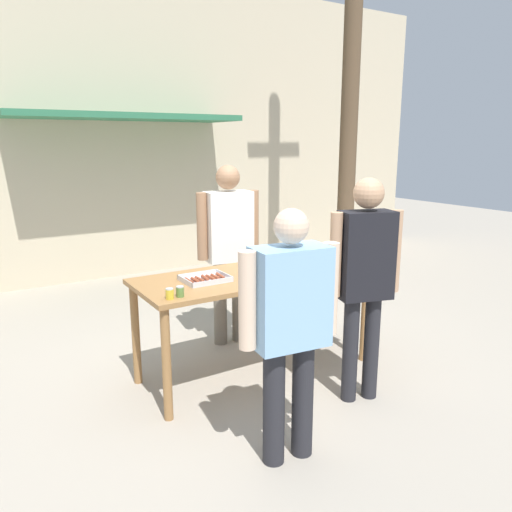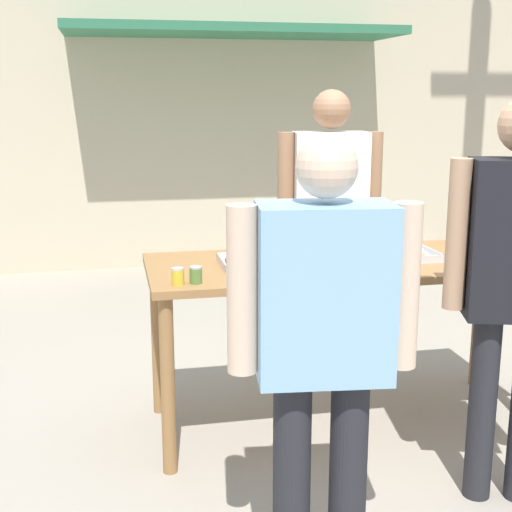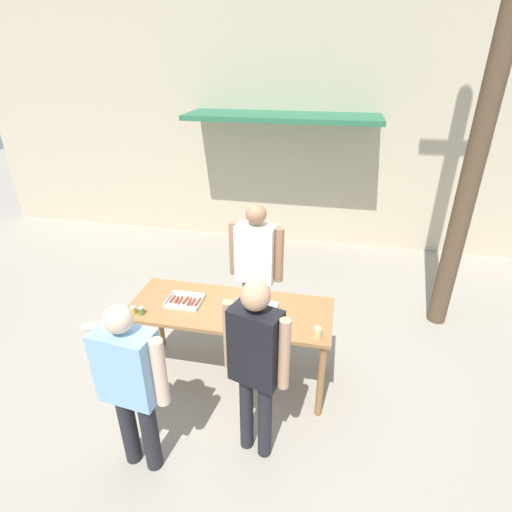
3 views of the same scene
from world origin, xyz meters
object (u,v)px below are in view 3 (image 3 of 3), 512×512
object	(u,v)px
condiment_jar_mustard	(133,310)
beer_cup	(318,332)
food_tray_buns	(256,309)
food_tray_sausages	(185,301)
person_server_behind_table	(256,264)
utility_pole	(502,53)
person_customer_holding_hotdog	(130,379)
person_customer_with_cup	(256,358)
condiment_jar_ketchup	(141,311)

from	to	relation	value
condiment_jar_mustard	beer_cup	bearing A→B (deg)	0.20
food_tray_buns	beer_cup	xyz separation A→B (m)	(0.65, -0.30, 0.03)
food_tray_sausages	food_tray_buns	xyz separation A→B (m)	(0.77, -0.00, 0.00)
person_server_behind_table	utility_pole	bearing A→B (deg)	27.58
beer_cup	person_customer_holding_hotdog	size ratio (longest dim) A/B	0.06
condiment_jar_mustard	person_customer_with_cup	size ratio (longest dim) A/B	0.05
person_customer_holding_hotdog	person_customer_with_cup	xyz separation A→B (m)	(0.96, 0.34, 0.10)
person_server_behind_table	person_customer_holding_hotdog	size ratio (longest dim) A/B	1.10
person_customer_holding_hotdog	utility_pole	distance (m)	4.76
food_tray_buns	person_server_behind_table	size ratio (longest dim) A/B	0.25
condiment_jar_ketchup	person_customer_with_cup	xyz separation A→B (m)	(1.31, -0.58, 0.11)
person_customer_with_cup	utility_pole	size ratio (longest dim) A/B	0.28
condiment_jar_mustard	person_server_behind_table	xyz separation A→B (m)	(1.07, 1.04, 0.12)
utility_pole	food_tray_buns	bearing A→B (deg)	-143.61
food_tray_sausages	person_customer_holding_hotdog	distance (m)	1.21
food_tray_buns	person_customer_with_cup	world-z (taller)	person_customer_with_cup
condiment_jar_ketchup	person_server_behind_table	size ratio (longest dim) A/B	0.04
food_tray_sausages	person_customer_with_cup	world-z (taller)	person_customer_with_cup
condiment_jar_mustard	person_customer_with_cup	world-z (taller)	person_customer_with_cup
person_server_behind_table	food_tray_sausages	bearing A→B (deg)	-124.01
food_tray_buns	beer_cup	size ratio (longest dim) A/B	4.43
condiment_jar_mustard	person_customer_with_cup	bearing A→B (deg)	-22.07
beer_cup	person_customer_with_cup	distance (m)	0.75
condiment_jar_ketchup	beer_cup	size ratio (longest dim) A/B	0.80
condiment_jar_ketchup	utility_pole	distance (m)	4.53
beer_cup	utility_pole	bearing A→B (deg)	50.94
condiment_jar_ketchup	beer_cup	world-z (taller)	beer_cup
person_customer_holding_hotdog	person_server_behind_table	bearing A→B (deg)	-101.57
food_tray_buns	person_customer_with_cup	distance (m)	0.90
condiment_jar_mustard	person_server_behind_table	size ratio (longest dim) A/B	0.04
utility_pole	person_customer_with_cup	bearing A→B (deg)	-129.17
food_tray_buns	person_server_behind_table	distance (m)	0.76
beer_cup	person_customer_holding_hotdog	xyz separation A→B (m)	(-1.43, -0.91, -0.00)
person_customer_holding_hotdog	condiment_jar_mustard	bearing A→B (deg)	-57.84
condiment_jar_mustard	utility_pole	bearing A→B (deg)	29.49
food_tray_buns	person_customer_holding_hotdog	world-z (taller)	person_customer_holding_hotdog
food_tray_sausages	person_customer_holding_hotdog	size ratio (longest dim) A/B	0.22
condiment_jar_ketchup	person_server_behind_table	world-z (taller)	person_server_behind_table
person_server_behind_table	person_customer_with_cup	world-z (taller)	person_server_behind_table
person_customer_with_cup	food_tray_buns	bearing A→B (deg)	-61.59
person_server_behind_table	person_customer_with_cup	distance (m)	1.64
condiment_jar_mustard	utility_pole	world-z (taller)	utility_pole
person_customer_with_cup	condiment_jar_ketchup	bearing A→B (deg)	-7.04
person_customer_with_cup	utility_pole	bearing A→B (deg)	-112.46
food_tray_sausages	food_tray_buns	world-z (taller)	food_tray_buns
beer_cup	person_customer_with_cup	world-z (taller)	person_customer_with_cup
beer_cup	person_customer_holding_hotdog	world-z (taller)	person_customer_holding_hotdog
food_tray_buns	person_customer_holding_hotdog	bearing A→B (deg)	-122.81
condiment_jar_mustard	condiment_jar_ketchup	size ratio (longest dim) A/B	1.00
food_tray_buns	person_customer_holding_hotdog	size ratio (longest dim) A/B	0.27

